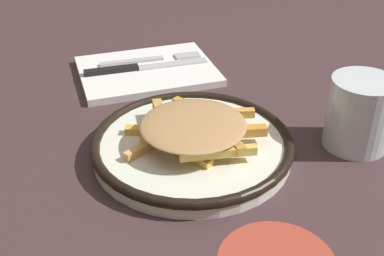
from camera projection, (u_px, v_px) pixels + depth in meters
The scene contains 7 objects.
ground_plane at pixel (192, 153), 0.64m from camera, with size 2.60×2.60×0.00m, color #412D30.
plate at pixel (192, 145), 0.63m from camera, with size 0.26×0.26×0.03m.
fries_heap at pixel (191, 128), 0.62m from camera, with size 0.18×0.19×0.04m.
napkin at pixel (147, 71), 0.84m from camera, with size 0.17×0.22×0.01m, color white.
fork at pixel (151, 59), 0.86m from camera, with size 0.02×0.18×0.01m.
knife at pixel (136, 68), 0.83m from camera, with size 0.03×0.21×0.01m.
water_glass at pixel (359, 113), 0.63m from camera, with size 0.08×0.08×0.09m, color silver.
Camera 1 is at (0.51, -0.12, 0.37)m, focal length 46.35 mm.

